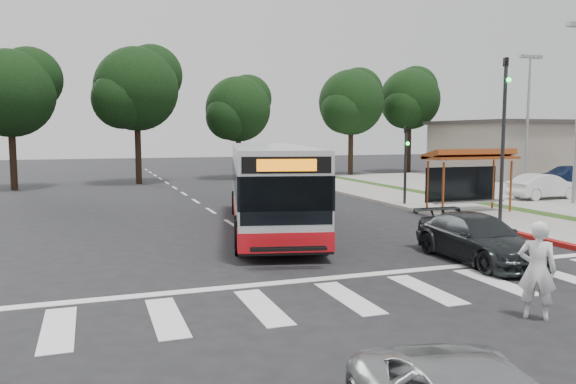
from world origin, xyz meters
name	(u,v)px	position (x,y,z in m)	size (l,w,h in m)	color
ground	(278,253)	(0.00, 0.00, 0.00)	(140.00, 140.00, 0.00)	black
sidewalk_east	(434,205)	(11.00, 8.00, 0.06)	(4.00, 40.00, 0.12)	gray
curb_east	(399,206)	(9.00, 8.00, 0.07)	(0.30, 40.00, 0.15)	#9E9991
curb_east_red	(558,243)	(9.00, -2.00, 0.08)	(0.32, 6.00, 0.15)	maroon
commercial_building	(531,151)	(30.00, 22.00, 2.20)	(14.00, 10.00, 4.40)	gray
building_roof_cap	(532,123)	(30.00, 22.00, 4.55)	(14.60, 10.60, 0.30)	#383330
crosswalk_ladder	(348,298)	(0.00, -5.00, 0.01)	(18.00, 2.60, 0.01)	silver
bus_shelter	(469,162)	(10.80, 5.10, 2.35)	(4.20, 1.60, 2.86)	#923F18
traffic_signal_ne_tall	(504,127)	(9.60, 1.49, 3.88)	(0.18, 0.37, 6.50)	black
traffic_signal_ne_short	(406,157)	(9.60, 8.49, 2.48)	(0.18, 0.37, 4.00)	black
lot_light_mid	(528,101)	(24.00, 16.00, 5.91)	(1.90, 0.35, 9.01)	gray
tree_ne_a	(352,101)	(16.08, 28.06, 6.39)	(6.16, 5.74, 9.30)	black
tree_ne_b	(410,98)	(23.08, 30.06, 6.92)	(6.16, 5.74, 10.02)	black
tree_north_a	(138,88)	(-1.92, 26.07, 6.92)	(6.60, 6.15, 10.17)	black
tree_north_b	(239,108)	(6.07, 28.06, 5.66)	(5.72, 5.33, 8.43)	black
tree_north_c	(11,92)	(-9.92, 24.06, 6.29)	(6.16, 5.74, 9.30)	black
transit_bus	(270,187)	(1.14, 4.36, 1.59)	(2.67, 12.31, 3.18)	silver
pedestrian	(537,270)	(2.88, -7.50, 0.98)	(0.71, 0.47, 1.96)	white
dark_sedan	(478,238)	(5.07, -2.94, 0.66)	(1.86, 4.57, 1.33)	black
parked_car_1	(544,186)	(17.99, 7.99, 0.78)	(1.43, 4.11, 1.35)	silver
parked_car_3	(565,175)	(25.82, 14.22, 0.75)	(1.83, 4.51, 1.31)	#132244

